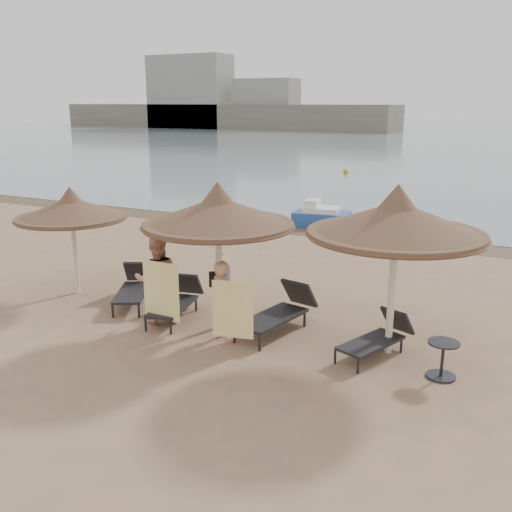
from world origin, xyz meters
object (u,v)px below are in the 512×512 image
Objects in this scene: lounger_far_left at (134,286)px; lounger_near_right at (281,311)px; palapa_center at (218,213)px; palapa_right at (396,220)px; person_right at (223,295)px; pedal_boat at (321,216)px; lounger_far_right at (379,336)px; side_table at (442,361)px; lounger_near_left at (177,300)px; palapa_left at (71,209)px; person_left at (157,272)px.

lounger_near_right is at bearing -27.94° from lounger_far_left.
lounger_far_left is at bearing 170.58° from palapa_center.
person_right is (-2.94, -0.88, -1.53)m from palapa_right.
lounger_far_left is (-2.49, 0.41, -1.98)m from palapa_center.
pedal_boat is (-5.01, 9.79, -2.09)m from palapa_right.
side_table is at bearing 1.00° from lounger_far_right.
person_right is at bearing -175.65° from side_table.
person_right reaches higher than pedal_boat.
lounger_near_right is 0.95× the size of pedal_boat.
pedal_boat is (-6.04, 10.37, 0.05)m from side_table.
palapa_center is 3.77m from lounger_far_right.
lounger_near_right is 3.29m from side_table.
lounger_near_left is at bearing -0.13° from person_right.
palapa_right is at bearing 0.28° from palapa_left.
side_table is 0.29× the size of person_left.
person_right is at bearing -163.29° from palapa_right.
person_right is (-0.75, -0.96, 0.51)m from lounger_near_right.
lounger_near_right is at bearing 1.25° from palapa_left.
side_table is 0.34× the size of person_right.
palapa_right is 4.95× the size of side_table.
palapa_center is 0.96× the size of palapa_right.
pedal_boat is at bearing 99.41° from palapa_center.
palapa_left is at bearing 176.33° from side_table.
palapa_center is at bearing -37.76° from lounger_far_left.
palapa_left is 1.47× the size of lounger_far_right.
palapa_center is 2.28m from lounger_near_left.
palapa_center is at bearing -4.51° from palapa_left.
palapa_left reaches higher than person_right.
lounger_far_left is 1.40m from lounger_near_left.
palapa_right is 1.70× the size of person_right.
palapa_center is 4.75× the size of side_table.
palapa_left reaches higher than side_table.
palapa_right is 2.12m from lounger_far_right.
lounger_far_right is at bearing -30.42° from lounger_far_left.
palapa_left is at bearing -50.64° from person_left.
person_left is (-2.40, -0.77, 0.67)m from lounger_near_right.
lounger_far_right reaches higher than side_table.
lounger_near_left is 2.99× the size of side_table.
side_table is at bearing -33.63° from lounger_far_left.
pedal_boat is (-4.87, 9.95, 0.02)m from lounger_far_right.
lounger_near_left is (2.99, -0.19, -1.66)m from palapa_left.
person_left is 1.67m from person_right.
palapa_right is (7.44, 0.04, 0.42)m from palapa_left.
lounger_far_left is 0.91× the size of lounger_near_right.
palapa_right reaches higher than palapa_center.
palapa_right is at bearing -8.46° from lounger_near_left.
lounger_far_left reaches higher than side_table.
lounger_near_right is 2.61m from person_left.
palapa_center reaches higher than lounger_far_right.
lounger_far_left is 1.03× the size of person_right.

